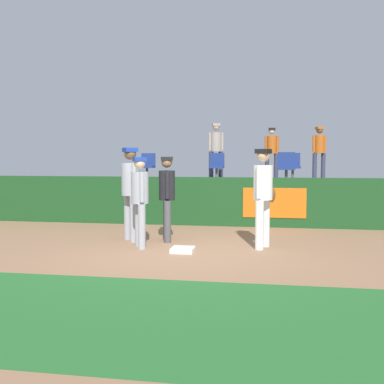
{
  "coord_description": "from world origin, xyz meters",
  "views": [
    {
      "loc": [
        1.58,
        -7.73,
        1.66
      ],
      "look_at": [
        0.1,
        1.12,
        1.0
      ],
      "focal_mm": 42.5,
      "sensor_mm": 36.0,
      "label": 1
    }
  ],
  "objects_px": {
    "seat_front_right": "(286,166)",
    "spectator_capped": "(319,149)",
    "seat_back_left": "(148,164)",
    "first_base": "(183,250)",
    "player_umpire": "(167,193)",
    "spectator_hooded": "(272,149)",
    "player_coach_visitor": "(140,195)",
    "player_runner_visitor": "(130,187)",
    "seat_back_right": "(293,165)",
    "seat_back_center": "(217,165)",
    "player_fielder_home": "(263,191)",
    "spectator_casual": "(216,147)"
  },
  "relations": [
    {
      "from": "player_runner_visitor",
      "to": "spectator_casual",
      "type": "distance_m",
      "value": 6.48
    },
    {
      "from": "first_base",
      "to": "spectator_casual",
      "type": "distance_m",
      "value": 7.54
    },
    {
      "from": "first_base",
      "to": "seat_back_center",
      "type": "height_order",
      "value": "seat_back_center"
    },
    {
      "from": "player_coach_visitor",
      "to": "seat_back_center",
      "type": "height_order",
      "value": "seat_back_center"
    },
    {
      "from": "seat_front_right",
      "to": "seat_back_right",
      "type": "bearing_deg",
      "value": 81.59
    },
    {
      "from": "seat_back_center",
      "to": "seat_back_left",
      "type": "height_order",
      "value": "same"
    },
    {
      "from": "seat_back_center",
      "to": "seat_back_right",
      "type": "relative_size",
      "value": 1.0
    },
    {
      "from": "seat_back_left",
      "to": "spectator_hooded",
      "type": "xyz_separation_m",
      "value": [
        4.0,
        1.16,
        0.51
      ]
    },
    {
      "from": "seat_back_left",
      "to": "player_umpire",
      "type": "bearing_deg",
      "value": -71.22
    },
    {
      "from": "first_base",
      "to": "seat_front_right",
      "type": "height_order",
      "value": "seat_front_right"
    },
    {
      "from": "player_coach_visitor",
      "to": "spectator_capped",
      "type": "xyz_separation_m",
      "value": [
        4.02,
        7.44,
        1.01
      ]
    },
    {
      "from": "spectator_capped",
      "to": "spectator_casual",
      "type": "relative_size",
      "value": 0.94
    },
    {
      "from": "player_coach_visitor",
      "to": "player_runner_visitor",
      "type": "bearing_deg",
      "value": -176.84
    },
    {
      "from": "seat_front_right",
      "to": "spectator_capped",
      "type": "height_order",
      "value": "spectator_capped"
    },
    {
      "from": "player_runner_visitor",
      "to": "spectator_hooded",
      "type": "xyz_separation_m",
      "value": [
        2.85,
        6.76,
        0.89
      ]
    },
    {
      "from": "player_fielder_home",
      "to": "seat_back_left",
      "type": "xyz_separation_m",
      "value": [
        -3.8,
        5.93,
        0.41
      ]
    },
    {
      "from": "player_umpire",
      "to": "spectator_hooded",
      "type": "xyz_separation_m",
      "value": [
        2.11,
        6.71,
        0.99
      ]
    },
    {
      "from": "player_coach_visitor",
      "to": "seat_front_right",
      "type": "bearing_deg",
      "value": 120.39
    },
    {
      "from": "seat_front_right",
      "to": "spectator_capped",
      "type": "bearing_deg",
      "value": 68.35
    },
    {
      "from": "player_umpire",
      "to": "spectator_capped",
      "type": "height_order",
      "value": "spectator_capped"
    },
    {
      "from": "seat_back_right",
      "to": "spectator_hooded",
      "type": "bearing_deg",
      "value": 118.73
    },
    {
      "from": "seat_back_left",
      "to": "spectator_casual",
      "type": "relative_size",
      "value": 0.46
    },
    {
      "from": "player_coach_visitor",
      "to": "spectator_capped",
      "type": "height_order",
      "value": "spectator_capped"
    },
    {
      "from": "player_coach_visitor",
      "to": "seat_back_center",
      "type": "relative_size",
      "value": 2.01
    },
    {
      "from": "seat_back_right",
      "to": "spectator_capped",
      "type": "height_order",
      "value": "spectator_capped"
    },
    {
      "from": "player_coach_visitor",
      "to": "spectator_capped",
      "type": "bearing_deg",
      "value": 124.46
    },
    {
      "from": "first_base",
      "to": "seat_back_right",
      "type": "bearing_deg",
      "value": 71.09
    },
    {
      "from": "first_base",
      "to": "spectator_hooded",
      "type": "relative_size",
      "value": 0.24
    },
    {
      "from": "first_base",
      "to": "seat_front_right",
      "type": "bearing_deg",
      "value": 67.39
    },
    {
      "from": "spectator_capped",
      "to": "spectator_casual",
      "type": "distance_m",
      "value": 3.42
    },
    {
      "from": "seat_back_left",
      "to": "spectator_capped",
      "type": "relative_size",
      "value": 0.49
    },
    {
      "from": "seat_back_left",
      "to": "seat_back_right",
      "type": "bearing_deg",
      "value": 0.0
    },
    {
      "from": "player_fielder_home",
      "to": "player_coach_visitor",
      "type": "xyz_separation_m",
      "value": [
        -2.26,
        -0.33,
        -0.08
      ]
    },
    {
      "from": "seat_back_center",
      "to": "spectator_hooded",
      "type": "bearing_deg",
      "value": 33.95
    },
    {
      "from": "seat_back_center",
      "to": "player_fielder_home",
      "type": "bearing_deg",
      "value": -75.62
    },
    {
      "from": "seat_front_right",
      "to": "seat_back_left",
      "type": "bearing_deg",
      "value": 157.6
    },
    {
      "from": "player_umpire",
      "to": "seat_back_right",
      "type": "relative_size",
      "value": 2.02
    },
    {
      "from": "player_umpire",
      "to": "spectator_capped",
      "type": "distance_m",
      "value": 7.72
    },
    {
      "from": "player_fielder_home",
      "to": "spectator_hooded",
      "type": "distance_m",
      "value": 7.16
    },
    {
      "from": "player_coach_visitor",
      "to": "seat_back_right",
      "type": "bearing_deg",
      "value": 126.48
    },
    {
      "from": "player_fielder_home",
      "to": "seat_back_right",
      "type": "relative_size",
      "value": 2.19
    },
    {
      "from": "player_umpire",
      "to": "seat_back_left",
      "type": "xyz_separation_m",
      "value": [
        -1.89,
        5.55,
        0.49
      ]
    },
    {
      "from": "player_fielder_home",
      "to": "player_umpire",
      "type": "height_order",
      "value": "player_fielder_home"
    },
    {
      "from": "seat_back_right",
      "to": "spectator_hooded",
      "type": "distance_m",
      "value": 1.42
    },
    {
      "from": "seat_back_left",
      "to": "spectator_capped",
      "type": "distance_m",
      "value": 5.7
    },
    {
      "from": "player_coach_visitor",
      "to": "seat_back_left",
      "type": "relative_size",
      "value": 2.01
    },
    {
      "from": "seat_back_left",
      "to": "seat_front_right",
      "type": "bearing_deg",
      "value": -22.4
    },
    {
      "from": "player_coach_visitor",
      "to": "seat_back_right",
      "type": "relative_size",
      "value": 2.01
    },
    {
      "from": "seat_front_right",
      "to": "seat_back_center",
      "type": "xyz_separation_m",
      "value": [
        -2.09,
        1.8,
        -0.0
      ]
    },
    {
      "from": "player_coach_visitor",
      "to": "seat_front_right",
      "type": "relative_size",
      "value": 2.01
    }
  ]
}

